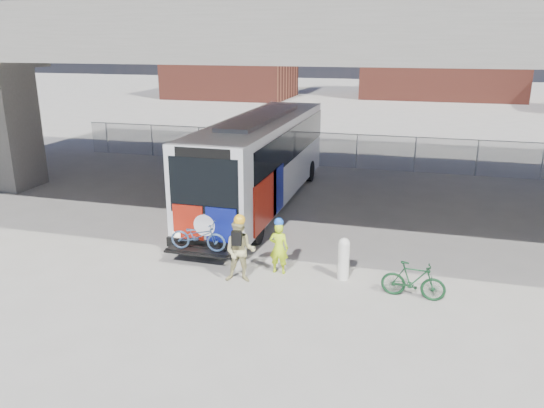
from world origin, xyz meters
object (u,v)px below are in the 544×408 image
at_px(bus, 261,154).
at_px(cyclist_hivis, 279,247).
at_px(bike_parked, 413,280).
at_px(cyclist_tan, 240,250).
at_px(bollard, 344,257).

distance_m(bus, cyclist_hivis, 7.04).
xyz_separation_m(bus, bike_parked, (6.32, -7.05, -1.60)).
xyz_separation_m(cyclist_tan, bike_parked, (4.72, 0.27, -0.44)).
distance_m(bollard, cyclist_hivis, 1.89).
bearing_deg(bike_parked, bollard, 75.38).
xyz_separation_m(bus, bollard, (4.37, -6.38, -1.44)).
height_order(cyclist_hivis, bike_parked, cyclist_hivis).
distance_m(bollard, cyclist_tan, 2.94).
height_order(bus, cyclist_hivis, bus).
height_order(bus, bike_parked, bus).
bearing_deg(bus, bike_parked, -48.16).
relative_size(bollard, cyclist_tan, 0.63).
height_order(bollard, bike_parked, bollard).
bearing_deg(bus, bollard, -55.62).
bearing_deg(bus, cyclist_hivis, -68.99).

